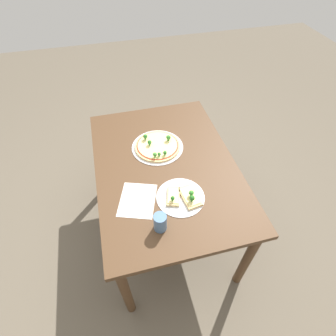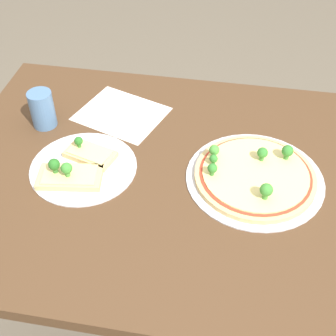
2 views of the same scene
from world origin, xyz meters
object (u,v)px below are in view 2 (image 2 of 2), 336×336
(pizza_tray_whole, at_px, (255,175))
(pizza_tray_slice, at_px, (79,167))
(dining_table, at_px, (186,198))
(drinking_cup, at_px, (42,109))

(pizza_tray_whole, distance_m, pizza_tray_slice, 0.47)
(dining_table, bearing_deg, pizza_tray_whole, 4.87)
(pizza_tray_slice, relative_size, drinking_cup, 2.57)
(drinking_cup, bearing_deg, pizza_tray_whole, -11.31)
(pizza_tray_whole, height_order, pizza_tray_slice, pizza_tray_whole)
(pizza_tray_whole, distance_m, drinking_cup, 0.64)
(pizza_tray_whole, relative_size, pizza_tray_slice, 1.26)
(pizza_tray_slice, bearing_deg, dining_table, 6.36)
(pizza_tray_slice, xyz_separation_m, drinking_cup, (-0.16, 0.17, 0.04))
(dining_table, relative_size, drinking_cup, 11.63)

